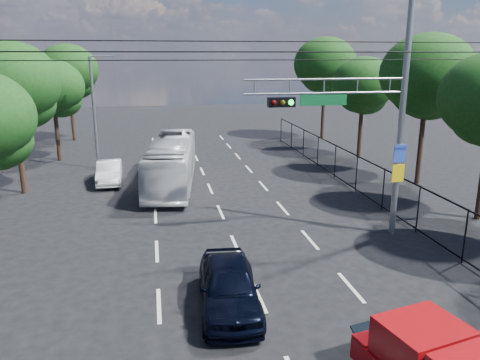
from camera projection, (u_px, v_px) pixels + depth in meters
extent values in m
cube|color=beige|center=(159.00, 305.00, 13.71)|extent=(0.12, 2.00, 0.01)
cube|color=beige|center=(157.00, 251.00, 17.51)|extent=(0.12, 2.00, 0.01)
cube|color=beige|center=(156.00, 216.00, 21.30)|extent=(0.12, 2.00, 0.01)
cube|color=beige|center=(155.00, 191.00, 25.10)|extent=(0.12, 2.00, 0.01)
cube|color=beige|center=(154.00, 173.00, 28.90)|extent=(0.12, 2.00, 0.01)
cube|color=beige|center=(153.00, 160.00, 32.69)|extent=(0.12, 2.00, 0.01)
cube|color=beige|center=(153.00, 149.00, 36.49)|extent=(0.12, 2.00, 0.01)
cube|color=beige|center=(153.00, 140.00, 40.28)|extent=(0.12, 2.00, 0.01)
cube|color=beige|center=(259.00, 296.00, 14.24)|extent=(0.12, 2.00, 0.01)
cube|color=beige|center=(236.00, 245.00, 18.04)|extent=(0.12, 2.00, 0.01)
cube|color=beige|center=(221.00, 212.00, 21.84)|extent=(0.12, 2.00, 0.01)
cube|color=beige|center=(210.00, 189.00, 25.63)|extent=(0.12, 2.00, 0.01)
cube|color=beige|center=(202.00, 171.00, 29.43)|extent=(0.12, 2.00, 0.01)
cube|color=beige|center=(196.00, 158.00, 33.22)|extent=(0.12, 2.00, 0.01)
cube|color=beige|center=(191.00, 147.00, 37.02)|extent=(0.12, 2.00, 0.01)
cube|color=beige|center=(188.00, 139.00, 40.82)|extent=(0.12, 2.00, 0.01)
cube|color=beige|center=(351.00, 287.00, 14.78)|extent=(0.12, 2.00, 0.01)
cube|color=beige|center=(310.00, 240.00, 18.57)|extent=(0.12, 2.00, 0.01)
cube|color=beige|center=(283.00, 208.00, 22.37)|extent=(0.12, 2.00, 0.01)
cube|color=beige|center=(263.00, 186.00, 26.17)|extent=(0.12, 2.00, 0.01)
cube|color=beige|center=(249.00, 169.00, 29.96)|extent=(0.12, 2.00, 0.01)
cube|color=beige|center=(238.00, 156.00, 33.76)|extent=(0.12, 2.00, 0.01)
cube|color=beige|center=(229.00, 146.00, 37.55)|extent=(0.12, 2.00, 0.01)
cube|color=beige|center=(221.00, 137.00, 41.35)|extent=(0.12, 2.00, 0.01)
cylinder|color=slate|center=(402.00, 118.00, 17.96)|extent=(0.24, 0.24, 9.50)
cylinder|color=slate|center=(327.00, 79.00, 17.02)|extent=(6.20, 0.08, 0.08)
cylinder|color=slate|center=(326.00, 93.00, 17.15)|extent=(6.20, 0.08, 0.08)
cube|color=black|center=(281.00, 102.00, 16.92)|extent=(1.00, 0.28, 0.35)
sphere|color=#3F0505|center=(274.00, 103.00, 16.73)|extent=(0.20, 0.20, 0.20)
sphere|color=#4C3805|center=(282.00, 103.00, 16.78)|extent=(0.20, 0.20, 0.20)
sphere|color=#0CE533|center=(291.00, 102.00, 16.84)|extent=(0.20, 0.20, 0.20)
cube|color=#0C5526|center=(323.00, 100.00, 17.20)|extent=(1.80, 0.05, 0.40)
cube|color=blue|center=(400.00, 153.00, 18.17)|extent=(0.50, 0.04, 0.70)
cube|color=yellow|center=(398.00, 173.00, 18.38)|extent=(0.50, 0.04, 0.70)
cylinder|color=slate|center=(390.00, 85.00, 17.53)|extent=(0.05, 0.05, 0.50)
cylinder|color=slate|center=(357.00, 86.00, 17.30)|extent=(0.05, 0.05, 0.50)
cylinder|color=slate|center=(324.00, 86.00, 17.07)|extent=(0.05, 0.05, 0.50)
cylinder|color=slate|center=(290.00, 87.00, 16.83)|extent=(0.05, 0.05, 0.50)
cylinder|color=slate|center=(255.00, 87.00, 16.60)|extent=(0.05, 0.05, 0.50)
cylinder|color=slate|center=(94.00, 114.00, 29.26)|extent=(0.18, 0.18, 7.00)
cylinder|color=slate|center=(103.00, 56.00, 28.49)|extent=(1.60, 0.09, 0.09)
cube|color=slate|center=(118.00, 56.00, 28.65)|extent=(0.60, 0.22, 0.15)
cylinder|color=black|center=(246.00, 52.00, 14.27)|extent=(22.00, 0.04, 0.04)
cylinder|color=black|center=(228.00, 41.00, 17.49)|extent=(22.00, 0.04, 0.04)
cylinder|color=black|center=(222.00, 60.00, 19.09)|extent=(22.00, 0.04, 0.04)
cube|color=black|center=(375.00, 165.00, 22.68)|extent=(0.04, 34.00, 0.06)
cube|color=black|center=(372.00, 200.00, 23.15)|extent=(0.04, 34.00, 0.06)
cylinder|color=black|center=(465.00, 236.00, 16.28)|extent=(0.06, 0.06, 2.00)
cylinder|color=black|center=(418.00, 209.00, 19.13)|extent=(0.06, 0.06, 2.00)
cylinder|color=black|center=(383.00, 189.00, 21.98)|extent=(0.06, 0.06, 2.00)
cylinder|color=black|center=(356.00, 174.00, 24.83)|extent=(0.06, 0.06, 2.00)
cylinder|color=black|center=(335.00, 161.00, 27.67)|extent=(0.06, 0.06, 2.00)
cylinder|color=black|center=(318.00, 151.00, 30.52)|extent=(0.06, 0.06, 2.00)
cylinder|color=black|center=(303.00, 143.00, 33.37)|extent=(0.06, 0.06, 2.00)
cylinder|color=black|center=(291.00, 136.00, 36.21)|extent=(0.06, 0.06, 2.00)
cylinder|color=black|center=(281.00, 130.00, 39.06)|extent=(0.06, 0.06, 2.00)
cylinder|color=black|center=(421.00, 142.00, 26.16)|extent=(0.28, 0.28, 4.76)
ellipsoid|color=black|center=(428.00, 74.00, 25.19)|extent=(5.10, 5.10, 4.33)
ellipsoid|color=black|center=(429.00, 95.00, 25.85)|extent=(3.40, 3.40, 2.72)
ellipsoid|color=black|center=(422.00, 93.00, 25.20)|extent=(3.23, 3.23, 2.58)
cylinder|color=black|center=(360.00, 129.00, 32.83)|extent=(0.28, 0.28, 4.03)
ellipsoid|color=black|center=(363.00, 84.00, 32.00)|extent=(4.32, 4.32, 3.67)
ellipsoid|color=black|center=(366.00, 98.00, 32.62)|extent=(2.88, 2.88, 2.30)
ellipsoid|color=black|center=(359.00, 97.00, 31.98)|extent=(2.74, 2.74, 2.19)
cylinder|color=black|center=(323.00, 110.00, 40.34)|extent=(0.28, 0.28, 4.93)
ellipsoid|color=black|center=(325.00, 64.00, 39.33)|extent=(5.28, 5.28, 4.49)
ellipsoid|color=black|center=(328.00, 79.00, 40.01)|extent=(3.52, 3.52, 2.82)
ellipsoid|color=black|center=(322.00, 77.00, 39.36)|extent=(3.34, 3.34, 2.68)
cylinder|color=black|center=(20.00, 152.00, 24.26)|extent=(0.28, 0.28, 4.48)
ellipsoid|color=black|center=(11.00, 83.00, 23.34)|extent=(4.80, 4.80, 4.08)
ellipsoid|color=black|center=(24.00, 104.00, 23.99)|extent=(3.20, 3.20, 2.56)
ellipsoid|color=black|center=(5.00, 102.00, 23.34)|extent=(3.04, 3.04, 2.43)
cylinder|color=black|center=(57.00, 132.00, 31.99)|extent=(0.28, 0.28, 3.92)
ellipsoid|color=black|center=(52.00, 87.00, 31.19)|extent=(4.20, 4.20, 3.57)
ellipsoid|color=black|center=(61.00, 101.00, 31.80)|extent=(2.80, 2.80, 2.24)
ellipsoid|color=black|center=(48.00, 100.00, 31.16)|extent=(2.66, 2.66, 2.13)
cylinder|color=black|center=(72.00, 113.00, 39.46)|extent=(0.28, 0.28, 4.59)
ellipsoid|color=black|center=(68.00, 70.00, 38.52)|extent=(4.92, 4.92, 4.18)
ellipsoid|color=black|center=(75.00, 83.00, 39.18)|extent=(3.28, 3.28, 2.62)
ellipsoid|color=black|center=(64.00, 82.00, 38.53)|extent=(3.12, 3.12, 2.49)
cube|color=maroon|center=(388.00, 341.00, 10.93)|extent=(1.77, 0.86, 0.51)
cube|color=black|center=(381.00, 327.00, 11.09)|extent=(1.61, 0.70, 0.28)
cube|color=maroon|center=(422.00, 342.00, 9.88)|extent=(1.93, 1.75, 0.87)
cube|color=black|center=(448.00, 359.00, 9.25)|extent=(1.40, 0.35, 0.51)
imported|color=black|center=(229.00, 286.00, 13.39)|extent=(1.99, 4.30, 1.43)
imported|color=silver|center=(172.00, 162.00, 25.95)|extent=(3.44, 9.71, 2.65)
imported|color=silver|center=(109.00, 172.00, 26.66)|extent=(1.47, 3.85, 1.25)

